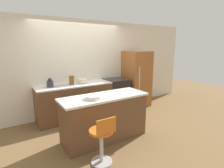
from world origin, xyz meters
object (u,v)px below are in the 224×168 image
at_px(oven_range, 116,94).
at_px(refrigerator, 136,79).
at_px(stool_chair, 102,140).
at_px(kettle, 50,83).
at_px(mixing_bowl, 82,81).

distance_m(oven_range, refrigerator, 0.86).
relative_size(oven_range, stool_chair, 1.12).
bearing_deg(kettle, refrigerator, -1.23).
distance_m(refrigerator, kettle, 2.67).
bearing_deg(oven_range, kettle, 179.30).
height_order(oven_range, kettle, kettle).
xyz_separation_m(stool_chair, kettle, (-0.28, 2.04, 0.60)).
distance_m(refrigerator, stool_chair, 3.14).
xyz_separation_m(oven_range, refrigerator, (0.76, -0.03, 0.41)).
bearing_deg(mixing_bowl, kettle, 180.00).
bearing_deg(oven_range, refrigerator, -2.58).
bearing_deg(refrigerator, mixing_bowl, 178.21).
xyz_separation_m(kettle, mixing_bowl, (0.83, 0.00, -0.03)).
height_order(oven_range, stool_chair, oven_range).
relative_size(kettle, mixing_bowl, 0.84).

